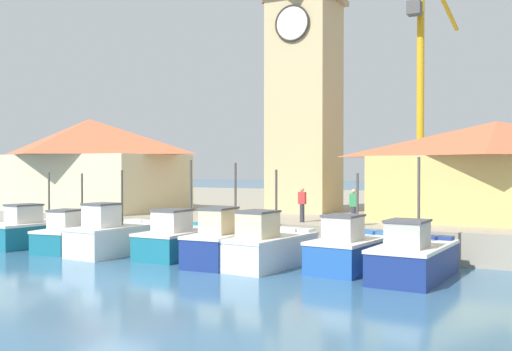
# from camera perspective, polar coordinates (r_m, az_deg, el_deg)

# --- Properties ---
(ground_plane) EXTENTS (300.00, 300.00, 0.00)m
(ground_plane) POSITION_cam_1_polar(r_m,az_deg,el_deg) (21.46, -13.44, -9.72)
(ground_plane) COLOR #386689
(quay_wharf) EXTENTS (120.00, 40.00, 1.35)m
(quay_wharf) POSITION_cam_1_polar(r_m,az_deg,el_deg) (46.55, 9.88, -3.21)
(quay_wharf) COLOR #9E937F
(quay_wharf) RESTS_ON ground
(fishing_boat_far_left) EXTENTS (2.78, 5.00, 3.65)m
(fishing_boat_far_left) POSITION_cam_1_polar(r_m,az_deg,el_deg) (31.75, -20.07, -4.97)
(fishing_boat_far_left) COLOR #196B7F
(fishing_boat_far_left) RESTS_ON ground
(fishing_boat_left_outer) EXTENTS (2.31, 4.58, 3.61)m
(fishing_boat_left_outer) POSITION_cam_1_polar(r_m,az_deg,el_deg) (29.69, -16.91, -5.49)
(fishing_boat_left_outer) COLOR #196B7F
(fishing_boat_left_outer) RESTS_ON ground
(fishing_boat_left_inner) EXTENTS (2.33, 4.37, 3.78)m
(fishing_boat_left_inner) POSITION_cam_1_polar(r_m,az_deg,el_deg) (27.61, -13.47, -5.66)
(fishing_boat_left_inner) COLOR silver
(fishing_boat_left_inner) RESTS_ON ground
(fishing_boat_mid_left) EXTENTS (2.19, 4.86, 4.24)m
(fishing_boat_mid_left) POSITION_cam_1_polar(r_m,az_deg,el_deg) (26.60, -7.02, -6.07)
(fishing_boat_mid_left) COLOR #196B7F
(fishing_boat_mid_left) RESTS_ON ground
(fishing_boat_center) EXTENTS (1.97, 5.00, 4.10)m
(fishing_boat_center) POSITION_cam_1_polar(r_m,az_deg,el_deg) (24.63, -2.70, -6.44)
(fishing_boat_center) COLOR navy
(fishing_boat_center) RESTS_ON ground
(fishing_boat_mid_right) EXTENTS (2.57, 4.72, 3.81)m
(fishing_boat_mid_right) POSITION_cam_1_polar(r_m,az_deg,el_deg) (23.60, 1.13, -6.83)
(fishing_boat_mid_right) COLOR silver
(fishing_boat_mid_right) RESTS_ON ground
(fishing_boat_right_inner) EXTENTS (2.50, 4.51, 3.68)m
(fishing_boat_right_inner) POSITION_cam_1_polar(r_m,az_deg,el_deg) (23.19, 9.03, -7.03)
(fishing_boat_right_inner) COLOR #2356A8
(fishing_boat_right_inner) RESTS_ON ground
(fishing_boat_right_outer) EXTENTS (2.41, 4.73, 4.28)m
(fishing_boat_right_outer) POSITION_cam_1_polar(r_m,az_deg,el_deg) (21.74, 14.77, -7.58)
(fishing_boat_right_outer) COLOR navy
(fishing_boat_right_outer) RESTS_ON ground
(clock_tower) EXTENTS (4.01, 4.01, 16.60)m
(clock_tower) POSITION_cam_1_polar(r_m,az_deg,el_deg) (35.10, 4.66, 9.46)
(clock_tower) COLOR tan
(clock_tower) RESTS_ON quay_wharf
(warehouse_left) EXTENTS (10.99, 7.18, 5.49)m
(warehouse_left) POSITION_cam_1_polar(r_m,az_deg,el_deg) (37.82, -15.58, 1.14)
(warehouse_left) COLOR beige
(warehouse_left) RESTS_ON quay_wharf
(warehouse_right) EXTENTS (11.32, 6.64, 4.73)m
(warehouse_right) POSITION_cam_1_polar(r_m,az_deg,el_deg) (30.40, 21.93, 0.47)
(warehouse_right) COLOR tan
(warehouse_right) RESTS_ON quay_wharf
(port_crane_near) EXTENTS (2.59, 9.96, 18.98)m
(port_crane_near) POSITION_cam_1_polar(r_m,az_deg,el_deg) (47.73, 15.52, 5.94)
(port_crane_near) COLOR #976E11
(port_crane_near) RESTS_ON quay_wharf
(dock_worker_near_tower) EXTENTS (0.34, 0.22, 1.62)m
(dock_worker_near_tower) POSITION_cam_1_polar(r_m,az_deg,el_deg) (26.38, 9.30, -2.94)
(dock_worker_near_tower) COLOR #33333D
(dock_worker_near_tower) RESTS_ON quay_wharf
(dock_worker_along_quay) EXTENTS (0.34, 0.22, 1.62)m
(dock_worker_along_quay) POSITION_cam_1_polar(r_m,az_deg,el_deg) (27.96, 4.41, -2.72)
(dock_worker_along_quay) COLOR #33333D
(dock_worker_along_quay) RESTS_ON quay_wharf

